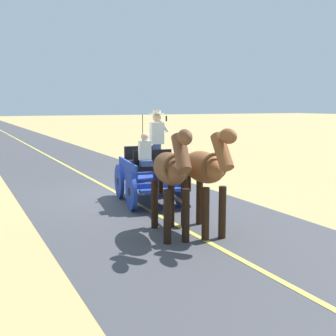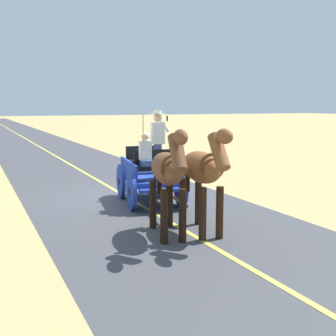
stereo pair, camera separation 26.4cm
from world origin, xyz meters
name	(u,v)px [view 1 (the left image)]	position (x,y,z in m)	size (l,w,h in m)	color
ground_plane	(124,197)	(0.00, 0.00, 0.00)	(200.00, 200.00, 0.00)	tan
road_surface	(124,197)	(0.00, 0.00, 0.00)	(5.67, 160.00, 0.01)	#424247
road_centre_stripe	(124,197)	(0.00, 0.00, 0.01)	(0.12, 160.00, 0.00)	#DBCC4C
horse_drawn_carriage	(149,173)	(-0.36, 0.99, 0.82)	(1.77, 4.51, 2.50)	#1E3899
horse_near_side	(205,170)	(-0.25, 4.04, 1.32)	(0.73, 2.14, 2.21)	brown
horse_off_side	(171,171)	(0.47, 3.92, 1.32)	(0.87, 2.15, 2.21)	brown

